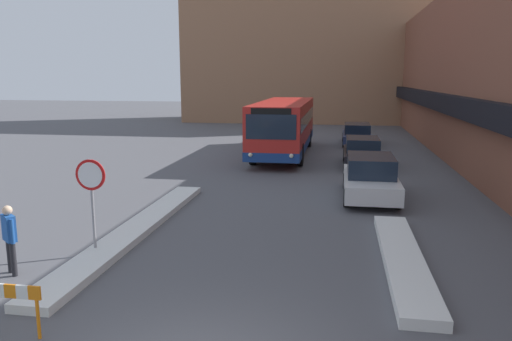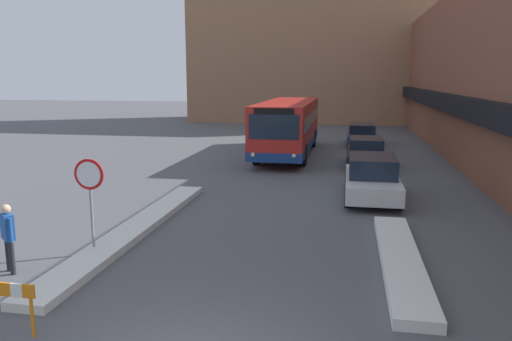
{
  "view_description": "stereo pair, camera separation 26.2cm",
  "coord_description": "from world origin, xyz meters",
  "px_view_note": "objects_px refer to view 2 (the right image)",
  "views": [
    {
      "loc": [
        2.0,
        -6.26,
        4.36
      ],
      "look_at": [
        -0.5,
        8.81,
        1.48
      ],
      "focal_mm": 35.0,
      "sensor_mm": 36.0,
      "label": 1
    },
    {
      "loc": [
        2.26,
        -6.22,
        4.36
      ],
      "look_at": [
        -0.5,
        8.81,
        1.48
      ],
      "focal_mm": 35.0,
      "sensor_mm": 36.0,
      "label": 2
    }
  ],
  "objects_px": {
    "parked_car_front": "(372,178)",
    "parked_car_back": "(362,134)",
    "city_bus": "(288,126)",
    "parked_car_middle": "(366,152)",
    "construction_barricade": "(6,298)",
    "pedestrian": "(8,232)",
    "stop_sign": "(90,186)"
  },
  "relations": [
    {
      "from": "parked_car_front",
      "to": "parked_car_back",
      "type": "xyz_separation_m",
      "value": [
        0.0,
        14.78,
        -0.08
      ]
    },
    {
      "from": "city_bus",
      "to": "parked_car_back",
      "type": "relative_size",
      "value": 2.37
    },
    {
      "from": "parked_car_middle",
      "to": "construction_barricade",
      "type": "relative_size",
      "value": 3.93
    },
    {
      "from": "city_bus",
      "to": "construction_barricade",
      "type": "distance_m",
      "value": 20.96
    },
    {
      "from": "parked_car_front",
      "to": "parked_car_middle",
      "type": "bearing_deg",
      "value": 90.0
    },
    {
      "from": "city_bus",
      "to": "parked_car_middle",
      "type": "relative_size",
      "value": 2.6
    },
    {
      "from": "pedestrian",
      "to": "parked_car_back",
      "type": "bearing_deg",
      "value": 108.83
    },
    {
      "from": "parked_car_front",
      "to": "pedestrian",
      "type": "relative_size",
      "value": 2.86
    },
    {
      "from": "city_bus",
      "to": "stop_sign",
      "type": "height_order",
      "value": "city_bus"
    },
    {
      "from": "construction_barricade",
      "to": "parked_car_front",
      "type": "bearing_deg",
      "value": 59.54
    },
    {
      "from": "parked_car_front",
      "to": "pedestrian",
      "type": "xyz_separation_m",
      "value": [
        -8.31,
        -8.68,
        0.19
      ]
    },
    {
      "from": "parked_car_front",
      "to": "stop_sign",
      "type": "distance_m",
      "value": 10.17
    },
    {
      "from": "parked_car_middle",
      "to": "construction_barricade",
      "type": "xyz_separation_m",
      "value": [
        -6.56,
        -17.89,
        -0.03
      ]
    },
    {
      "from": "city_bus",
      "to": "pedestrian",
      "type": "xyz_separation_m",
      "value": [
        -4.1,
        -18.34,
        -0.71
      ]
    },
    {
      "from": "parked_car_middle",
      "to": "construction_barricade",
      "type": "distance_m",
      "value": 19.05
    },
    {
      "from": "city_bus",
      "to": "construction_barricade",
      "type": "relative_size",
      "value": 10.23
    },
    {
      "from": "city_bus",
      "to": "parked_car_front",
      "type": "height_order",
      "value": "city_bus"
    },
    {
      "from": "stop_sign",
      "to": "city_bus",
      "type": "bearing_deg",
      "value": 80.42
    },
    {
      "from": "city_bus",
      "to": "parked_car_back",
      "type": "distance_m",
      "value": 6.71
    },
    {
      "from": "stop_sign",
      "to": "construction_barricade",
      "type": "relative_size",
      "value": 2.2
    },
    {
      "from": "parked_car_middle",
      "to": "pedestrian",
      "type": "bearing_deg",
      "value": -118.32
    },
    {
      "from": "stop_sign",
      "to": "construction_barricade",
      "type": "bearing_deg",
      "value": -82.51
    },
    {
      "from": "pedestrian",
      "to": "construction_barricade",
      "type": "distance_m",
      "value": 3.04
    },
    {
      "from": "parked_car_middle",
      "to": "parked_car_back",
      "type": "relative_size",
      "value": 0.91
    },
    {
      "from": "parked_car_front",
      "to": "stop_sign",
      "type": "height_order",
      "value": "stop_sign"
    },
    {
      "from": "parked_car_middle",
      "to": "parked_car_back",
      "type": "height_order",
      "value": "parked_car_middle"
    },
    {
      "from": "parked_car_middle",
      "to": "city_bus",
      "type": "bearing_deg",
      "value": 145.39
    },
    {
      "from": "parked_car_front",
      "to": "stop_sign",
      "type": "xyz_separation_m",
      "value": [
        -7.07,
        -7.24,
        0.99
      ]
    },
    {
      "from": "parked_car_front",
      "to": "parked_car_back",
      "type": "height_order",
      "value": "parked_car_front"
    },
    {
      "from": "parked_car_front",
      "to": "pedestrian",
      "type": "height_order",
      "value": "pedestrian"
    },
    {
      "from": "parked_car_middle",
      "to": "parked_car_back",
      "type": "distance_m",
      "value": 8.03
    },
    {
      "from": "city_bus",
      "to": "parked_car_middle",
      "type": "height_order",
      "value": "city_bus"
    }
  ]
}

